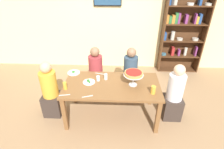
% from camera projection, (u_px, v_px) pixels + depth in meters
% --- Properties ---
extents(ground_plane, '(12.00, 12.00, 0.00)m').
position_uv_depth(ground_plane, '(112.00, 115.00, 3.63)').
color(ground_plane, '#9E7A56').
extents(rear_partition, '(8.00, 0.12, 2.80)m').
position_uv_depth(rear_partition, '(115.00, 18.00, 4.81)').
color(rear_partition, beige).
rests_on(rear_partition, ground_plane).
extents(dining_table, '(1.74, 0.91, 0.74)m').
position_uv_depth(dining_table, '(112.00, 88.00, 3.29)').
color(dining_table, brown).
rests_on(dining_table, ground_plane).
extents(bookshelf, '(1.10, 0.30, 2.21)m').
position_uv_depth(bookshelf, '(183.00, 30.00, 4.71)').
color(bookshelf, '#4C2D19').
rests_on(bookshelf, ground_plane).
extents(diner_head_west, '(0.34, 0.34, 1.15)m').
position_uv_depth(diner_head_west, '(51.00, 93.00, 3.44)').
color(diner_head_west, '#382D28').
rests_on(diner_head_west, ground_plane).
extents(diner_far_left, '(0.34, 0.34, 1.15)m').
position_uv_depth(diner_far_left, '(96.00, 75.00, 4.03)').
color(diner_far_left, '#382D28').
rests_on(diner_far_left, ground_plane).
extents(diner_far_right, '(0.34, 0.34, 1.15)m').
position_uv_depth(diner_far_right, '(130.00, 76.00, 4.00)').
color(diner_far_right, '#382D28').
rests_on(diner_far_right, ground_plane).
extents(diner_head_east, '(0.34, 0.34, 1.15)m').
position_uv_depth(diner_head_east, '(174.00, 96.00, 3.36)').
color(diner_head_east, '#382D28').
rests_on(diner_head_east, ground_plane).
extents(deep_dish_pizza_stand, '(0.35, 0.35, 0.26)m').
position_uv_depth(deep_dish_pizza_stand, '(134.00, 74.00, 3.13)').
color(deep_dish_pizza_stand, silver).
rests_on(deep_dish_pizza_stand, dining_table).
extents(salad_plate_near_diner, '(0.25, 0.25, 0.06)m').
position_uv_depth(salad_plate_near_diner, '(74.00, 72.00, 3.60)').
color(salad_plate_near_diner, white).
rests_on(salad_plate_near_diner, dining_table).
extents(salad_plate_far_diner, '(0.22, 0.22, 0.07)m').
position_uv_depth(salad_plate_far_diner, '(89.00, 82.00, 3.30)').
color(salad_plate_far_diner, white).
rests_on(salad_plate_far_diner, dining_table).
extents(salad_plate_spare, '(0.22, 0.22, 0.07)m').
position_uv_depth(salad_plate_spare, '(130.00, 73.00, 3.56)').
color(salad_plate_spare, white).
rests_on(salad_plate_spare, dining_table).
extents(beer_glass_amber_tall, '(0.07, 0.07, 0.13)m').
position_uv_depth(beer_glass_amber_tall, '(65.00, 86.00, 3.10)').
color(beer_glass_amber_tall, gold).
rests_on(beer_glass_amber_tall, dining_table).
extents(beer_glass_amber_short, '(0.08, 0.08, 0.14)m').
position_uv_depth(beer_glass_amber_short, '(153.00, 90.00, 2.98)').
color(beer_glass_amber_short, gold).
rests_on(beer_glass_amber_short, dining_table).
extents(water_glass_clear_near, '(0.06, 0.06, 0.11)m').
position_uv_depth(water_glass_clear_near, '(106.00, 77.00, 3.38)').
color(water_glass_clear_near, white).
rests_on(water_glass_clear_near, dining_table).
extents(water_glass_clear_far, '(0.06, 0.06, 0.10)m').
position_uv_depth(water_glass_clear_far, '(98.00, 78.00, 3.34)').
color(water_glass_clear_far, white).
rests_on(water_glass_clear_far, dining_table).
extents(water_glass_clear_spare, '(0.06, 0.06, 0.10)m').
position_uv_depth(water_glass_clear_spare, '(140.00, 75.00, 3.44)').
color(water_glass_clear_spare, white).
rests_on(water_glass_clear_spare, dining_table).
extents(cutlery_fork_near, '(0.18, 0.07, 0.00)m').
position_uv_depth(cutlery_fork_near, '(88.00, 96.00, 2.94)').
color(cutlery_fork_near, silver).
rests_on(cutlery_fork_near, dining_table).
extents(cutlery_knife_near, '(0.18, 0.05, 0.00)m').
position_uv_depth(cutlery_knife_near, '(65.00, 95.00, 2.98)').
color(cutlery_knife_near, silver).
rests_on(cutlery_knife_near, dining_table).
extents(cutlery_fork_far, '(0.18, 0.05, 0.00)m').
position_uv_depth(cutlery_fork_far, '(100.00, 74.00, 3.58)').
color(cutlery_fork_far, silver).
rests_on(cutlery_fork_far, dining_table).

